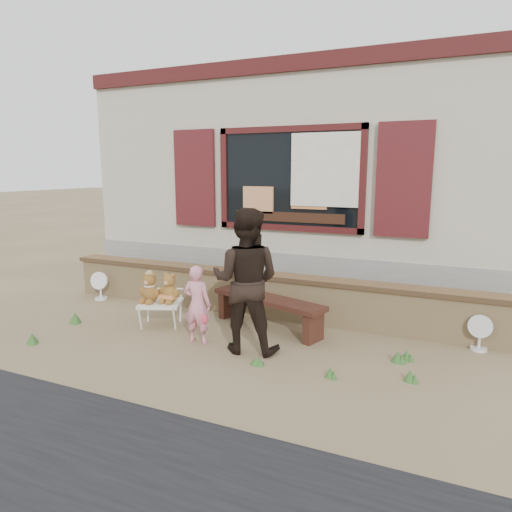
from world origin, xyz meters
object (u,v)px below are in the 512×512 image
at_px(adult, 246,281).
at_px(teddy_bear_left, 150,287).
at_px(folding_chair, 161,304).
at_px(child, 197,304).
at_px(teddy_bear_right, 170,287).
at_px(bench, 268,305).

bearing_deg(adult, teddy_bear_left, -19.24).
bearing_deg(folding_chair, child, -45.16).
distance_m(teddy_bear_left, teddy_bear_right, 0.28).
distance_m(teddy_bear_left, child, 1.01).
distance_m(teddy_bear_right, child, 0.81).
height_order(teddy_bear_right, child, child).
relative_size(folding_chair, teddy_bear_right, 1.64).
relative_size(folding_chair, teddy_bear_left, 1.62).
bearing_deg(teddy_bear_right, bench, -2.75).
relative_size(folding_chair, adult, 0.40).
bearing_deg(adult, child, -7.34).
height_order(bench, adult, adult).
bearing_deg(adult, folding_chair, -21.96).
distance_m(child, adult, 0.77).
height_order(teddy_bear_left, adult, adult).
bearing_deg(child, teddy_bear_right, -33.84).
xyz_separation_m(teddy_bear_left, adult, (1.63, -0.28, 0.31)).
bearing_deg(teddy_bear_left, bench, -2.29).
distance_m(folding_chair, adult, 1.64).
xyz_separation_m(child, adult, (0.68, 0.03, 0.37)).
distance_m(bench, teddy_bear_left, 1.69).
height_order(child, adult, adult).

